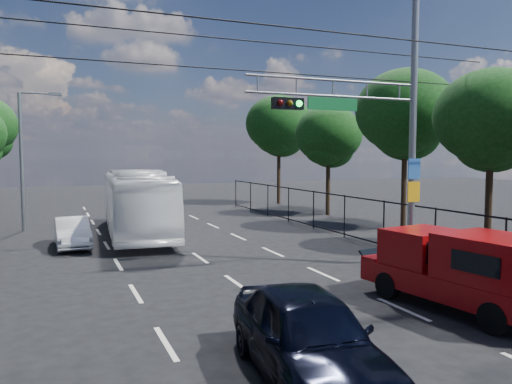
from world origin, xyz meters
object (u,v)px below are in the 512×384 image
red_pickup (463,268)px  white_van (72,232)px  white_bus (137,202)px  signal_mast (384,114)px  navy_hatchback (308,336)px

red_pickup → white_van: bearing=124.3°
white_bus → white_van: white_bus is taller
white_bus → signal_mast: bearing=-54.1°
white_bus → white_van: bearing=-138.5°
signal_mast → white_van: signal_mast is taller
navy_hatchback → white_van: navy_hatchback is taller
white_van → red_pickup: bearing=-57.5°
signal_mast → white_bus: size_ratio=0.84×
signal_mast → red_pickup: bearing=-101.6°
red_pickup → navy_hatchback: red_pickup is taller
signal_mast → white_van: size_ratio=2.52×
signal_mast → white_bus: 12.97m
red_pickup → navy_hatchback: size_ratio=1.19×
signal_mast → white_bus: signal_mast is taller
navy_hatchback → white_van: 15.16m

